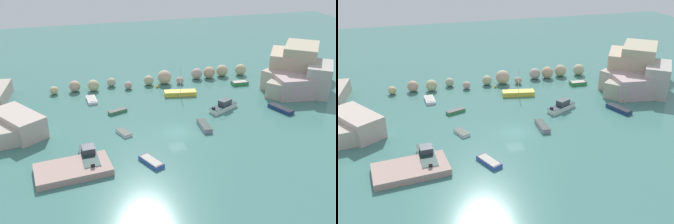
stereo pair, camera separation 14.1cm
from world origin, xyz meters
TOP-DOWN VIEW (x-y plane):
  - cove_water at (0.00, 0.00)m, footprint 160.00×160.00m
  - cliff_headland_right at (27.07, 11.53)m, footprint 18.24×15.83m
  - rock_breakwater at (4.73, 20.62)m, footprint 39.24×3.90m
  - stone_dock at (-15.41, -6.53)m, footprint 9.54×5.94m
  - channel_buoy at (1.67, 18.44)m, footprint 0.50×0.50m
  - moored_boat_0 at (17.49, 15.58)m, footprint 3.24×1.63m
  - moored_boat_1 at (4.30, 0.24)m, footprint 1.45×4.07m
  - moored_boat_2 at (-11.02, 15.22)m, footprint 1.75×3.60m
  - moored_boat_3 at (-13.22, -4.37)m, footprint 2.41×6.28m
  - moored_boat_4 at (-7.71, 1.63)m, footprint 2.18×2.99m
  - moored_boat_5 at (4.73, 13.62)m, footprint 5.98×2.82m
  - moored_boat_6 at (-5.74, -7.15)m, footprint 2.82×4.00m
  - moored_boat_7 at (9.77, 5.64)m, footprint 5.52×3.94m
  - moored_boat_8 at (18.71, 2.64)m, footprint 2.74×4.67m
  - moored_boat_9 at (-7.41, 9.19)m, footprint 3.28×1.98m

SIDE VIEW (x-z plane):
  - cove_water at x=0.00m, z-range 0.00..0.00m
  - moored_boat_4 at x=-7.71m, z-range 0.00..0.43m
  - channel_buoy at x=1.67m, z-range 0.00..0.50m
  - moored_boat_9 at x=-7.41m, z-range 0.00..0.52m
  - moored_boat_2 at x=-11.02m, z-range -0.01..0.57m
  - moored_boat_6 at x=-5.74m, z-range 0.01..0.55m
  - moored_boat_8 at x=18.71m, z-range 0.00..0.63m
  - moored_boat_1 at x=4.30m, z-range 0.00..0.65m
  - moored_boat_0 at x=17.49m, z-range 0.01..0.68m
  - moored_boat_5 at x=4.73m, z-range -2.17..3.02m
  - stone_dock at x=-15.41m, z-range 0.00..0.87m
  - moored_boat_7 at x=9.77m, z-range -0.23..1.47m
  - moored_boat_3 at x=-13.22m, z-range -0.26..1.53m
  - rock_breakwater at x=4.73m, z-range -0.24..2.45m
  - cliff_headland_right at x=27.07m, z-range -1.10..6.69m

